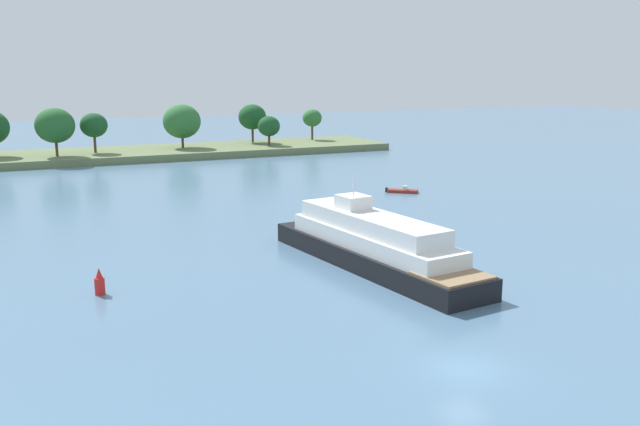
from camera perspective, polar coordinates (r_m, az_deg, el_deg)
The scene contains 5 objects.
ground_plane at distance 37.46m, azimuth 11.83°, elevation -12.52°, with size 400.00×400.00×0.00m, color slate.
treeline_island at distance 126.09m, azimuth -14.88°, elevation 5.65°, with size 89.08×17.88×9.11m.
white_riverboat at distance 54.20m, azimuth 4.39°, elevation -2.59°, with size 7.52×23.09×6.69m.
fishing_skiff at distance 87.56m, azimuth 6.84°, elevation 1.84°, with size 3.80×3.40×0.87m.
channel_buoy_red at distance 50.08m, azimuth -17.76°, elevation -5.55°, with size 0.70×0.70×1.90m.
Camera 1 is at (-20.75, -27.19, 15.28)m, focal length 38.71 mm.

